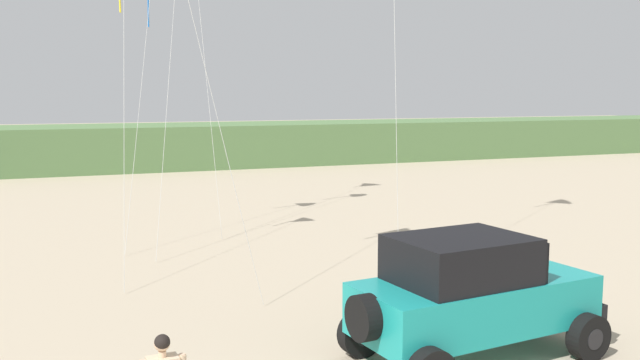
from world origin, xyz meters
The scene contains 2 objects.
dune_ridge centered at (3.81, 38.97, 1.36)m, with size 90.00×7.14×2.72m, color #567A47.
jeep centered at (3.04, 3.86, 1.20)m, with size 4.96×2.84×2.26m.
Camera 1 is at (-3.84, -6.20, 4.74)m, focal length 38.63 mm.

